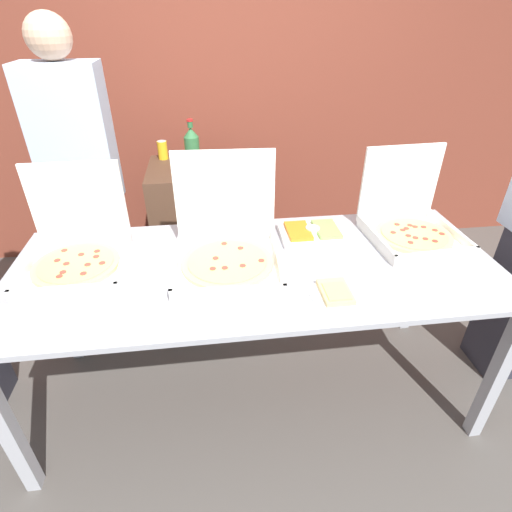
{
  "coord_description": "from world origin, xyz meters",
  "views": [
    {
      "loc": [
        -0.19,
        -1.51,
        1.85
      ],
      "look_at": [
        0.0,
        0.0,
        0.9
      ],
      "focal_mm": 28.0,
      "sensor_mm": 36.0,
      "label": 1
    }
  ],
  "objects": [
    {
      "name": "ground_plane",
      "position": [
        0.0,
        0.0,
        0.0
      ],
      "size": [
        16.0,
        16.0,
        0.0
      ],
      "primitive_type": "plane",
      "color": "#514C47"
    },
    {
      "name": "brick_wall_behind",
      "position": [
        0.0,
        1.7,
        1.4
      ],
      "size": [
        10.0,
        0.06,
        2.8
      ],
      "color": "brown",
      "rests_on": "ground_plane"
    },
    {
      "name": "buffet_table",
      "position": [
        0.0,
        0.0,
        0.75
      ],
      "size": [
        2.23,
        0.91,
        0.85
      ],
      "color": "#A8AAB2",
      "rests_on": "ground_plane"
    },
    {
      "name": "pizza_box_far_left",
      "position": [
        -0.13,
        0.06,
        0.93
      ],
      "size": [
        0.5,
        0.51,
        0.47
      ],
      "rotation": [
        0.0,
        0.0,
        -0.05
      ],
      "color": "white",
      "rests_on": "buffet_table"
    },
    {
      "name": "pizza_box_near_right",
      "position": [
        0.81,
        0.18,
        0.92
      ],
      "size": [
        0.45,
        0.46,
        0.42
      ],
      "rotation": [
        0.0,
        0.0,
        0.06
      ],
      "color": "white",
      "rests_on": "buffet_table"
    },
    {
      "name": "pizza_box_near_left",
      "position": [
        -0.8,
        0.12,
        0.92
      ],
      "size": [
        0.43,
        0.45,
        0.43
      ],
      "rotation": [
        0.0,
        0.0,
        0.01
      ],
      "color": "white",
      "rests_on": "buffet_table"
    },
    {
      "name": "paper_plate_front_left",
      "position": [
        0.3,
        -0.26,
        0.86
      ],
      "size": [
        0.21,
        0.21,
        0.03
      ],
      "color": "white",
      "rests_on": "buffet_table"
    },
    {
      "name": "veggie_tray",
      "position": [
        0.32,
        0.23,
        0.87
      ],
      "size": [
        0.33,
        0.24,
        0.05
      ],
      "color": "white",
      "rests_on": "buffet_table"
    },
    {
      "name": "sideboard_podium",
      "position": [
        -0.23,
        1.05,
        0.48
      ],
      "size": [
        0.7,
        0.55,
        0.96
      ],
      "color": "#4C3323",
      "rests_on": "ground_plane"
    },
    {
      "name": "soda_bottle",
      "position": [
        -0.28,
        0.96,
        1.1
      ],
      "size": [
        0.09,
        0.09,
        0.32
      ],
      "color": "#2D6638",
      "rests_on": "sideboard_podium"
    },
    {
      "name": "soda_can_silver",
      "position": [
        0.03,
        0.96,
        1.02
      ],
      "size": [
        0.07,
        0.07,
        0.12
      ],
      "color": "silver",
      "rests_on": "sideboard_podium"
    },
    {
      "name": "soda_can_colored",
      "position": [
        -0.49,
        1.24,
        1.02
      ],
      "size": [
        0.07,
        0.07,
        0.12
      ],
      "color": "gold",
      "rests_on": "sideboard_podium"
    },
    {
      "name": "person_guest_cap",
      "position": [
        -0.9,
        0.76,
        0.97
      ],
      "size": [
        0.4,
        0.22,
        1.84
      ],
      "rotation": [
        0.0,
        0.0,
        3.14
      ],
      "color": "black",
      "rests_on": "ground_plane"
    }
  ]
}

